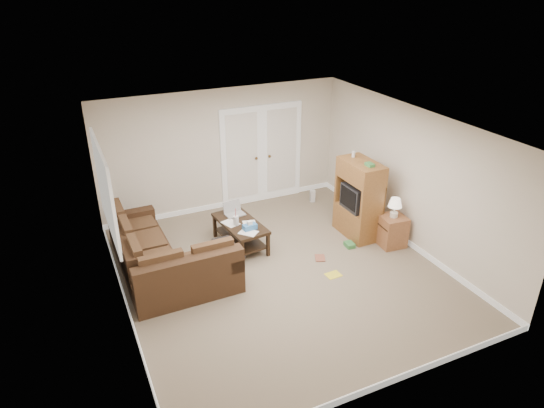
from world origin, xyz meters
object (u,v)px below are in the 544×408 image
tv_armoire (359,199)px  sectional_sofa (161,260)px  coffee_table (240,233)px  side_cabinet (392,228)px

tv_armoire → sectional_sofa: bearing=177.5°
coffee_table → side_cabinet: (2.50, -1.12, 0.07)m
tv_armoire → coffee_table: bearing=166.0°
coffee_table → tv_armoire: tv_armoire is taller
coffee_table → side_cabinet: bearing=-30.6°
sectional_sofa → coffee_table: 1.57m
sectional_sofa → side_cabinet: 4.09m
coffee_table → tv_armoire: size_ratio=0.79×
coffee_table → side_cabinet: side_cabinet is taller
sectional_sofa → side_cabinet: bearing=-11.2°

